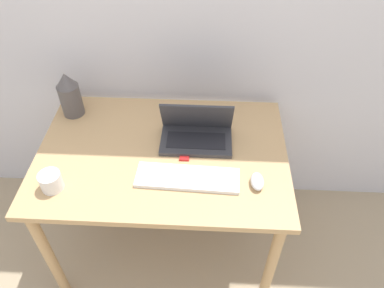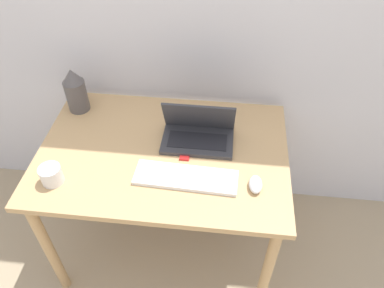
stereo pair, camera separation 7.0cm
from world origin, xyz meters
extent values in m
cube|color=silver|center=(0.00, 0.86, 1.25)|extent=(6.00, 0.05, 2.50)
cube|color=tan|center=(0.00, 0.40, 0.75)|extent=(1.16, 0.80, 0.03)
cylinder|color=tan|center=(-0.53, 0.06, 0.37)|extent=(0.05, 0.05, 0.74)
cylinder|color=tan|center=(0.53, 0.06, 0.37)|extent=(0.05, 0.05, 0.74)
cylinder|color=tan|center=(-0.53, 0.74, 0.37)|extent=(0.05, 0.05, 0.74)
cylinder|color=tan|center=(0.53, 0.74, 0.37)|extent=(0.05, 0.05, 0.74)
cube|color=#333338|center=(0.16, 0.47, 0.78)|extent=(0.34, 0.20, 0.02)
cube|color=black|center=(0.16, 0.46, 0.79)|extent=(0.28, 0.11, 0.00)
cube|color=#333338|center=(0.16, 0.53, 0.88)|extent=(0.34, 0.09, 0.19)
cube|color=black|center=(0.16, 0.54, 0.88)|extent=(0.30, 0.07, 0.16)
cube|color=white|center=(0.13, 0.24, 0.77)|extent=(0.45, 0.15, 0.02)
cube|color=silver|center=(0.13, 0.24, 0.78)|extent=(0.41, 0.13, 0.00)
ellipsoid|color=silver|center=(0.43, 0.22, 0.78)|extent=(0.06, 0.10, 0.04)
cylinder|color=#514C4C|center=(-0.49, 0.66, 0.85)|extent=(0.11, 0.11, 0.17)
cone|color=#514C4C|center=(-0.49, 0.66, 0.97)|extent=(0.10, 0.10, 0.07)
cube|color=red|center=(0.11, 0.37, 0.77)|extent=(0.04, 0.06, 0.01)
cylinder|color=white|center=(-0.44, 0.16, 0.81)|extent=(0.09, 0.09, 0.08)
camera|label=1|loc=(0.20, -0.82, 2.00)|focal=35.00mm
camera|label=2|loc=(0.27, -0.81, 2.00)|focal=35.00mm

